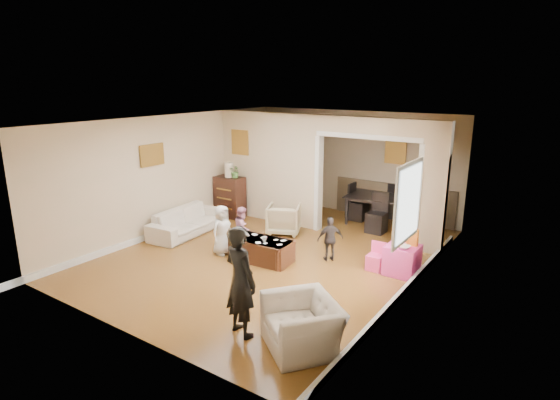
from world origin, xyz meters
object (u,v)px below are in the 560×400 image
Objects in this scene: armchair_back at (284,219)px; coffee_cup at (264,239)px; armchair_front at (302,325)px; child_kneel_b at (243,228)px; table_lamp at (229,170)px; dining_table at (387,211)px; cyan_cup at (397,243)px; dresser at (230,197)px; child_kneel_a at (222,230)px; child_toddler at (330,239)px; coffee_table at (262,250)px; sofa at (188,221)px; play_table at (402,260)px; adult_person at (240,281)px.

armchair_back is 7.61× the size of coffee_cup.
child_kneel_b reaches higher than armchair_front.
table_lamp is 0.19× the size of dining_table.
cyan_cup is at bearing 141.53° from armchair_back.
armchair_back is 1.87m from dresser.
table_lamp reaches higher than armchair_back.
dresser is 1.02× the size of child_kneel_a.
cyan_cup is at bearing 22.91° from coffee_cup.
coffee_table is at bearing -9.95° from child_toddler.
sofa is at bearing -170.25° from armchair_front.
armchair_back is 4.46m from armchair_front.
table_lamp reaches higher than cyan_cup.
coffee_cup is 1.24m from child_toddler.
sofa is 4.65m from cyan_cup.
child_kneel_b is (-0.80, 0.35, -0.03)m from coffee_cup.
cyan_cup is 0.04× the size of dining_table.
play_table is at bearing 122.55° from armchair_front.
armchair_back is 1.75m from coffee_cup.
child_toddler is (-1.34, -0.17, 0.17)m from play_table.
coffee_cup is 0.96m from child_kneel_a.
armchair_back is 0.74× the size of armchair_front.
armchair_back is at bearing 164.51° from armchair_front.
adult_person is 2.96m from child_kneel_a.
dresser is (-0.06, 1.52, 0.23)m from sofa.
table_lamp is 4.50× the size of cyan_cup.
adult_person is 2.97m from child_toddler.
sofa is 1.00× the size of dining_table.
adult_person is at bearing -109.64° from play_table.
armchair_back reaches higher than coffee_cup.
dining_table is at bearing 114.19° from cyan_cup.
table_lamp is 3.94m from dining_table.
cyan_cup is at bearing 140.24° from child_toddler.
sofa is 5.03m from armchair_front.
table_lamp reaches higher than dining_table.
coffee_cup is at bearing -5.39° from child_toddler.
play_table is (2.29, 0.97, -0.21)m from coffee_cup.
armchair_back reaches higher than coffee_table.
dresser is 5.48m from adult_person.
dining_table is at bearing -137.38° from child_toddler.
adult_person is (1.83, -3.76, 0.44)m from armchair_back.
coffee_table is (2.38, -1.88, -0.29)m from dresser.
child_toddler reaches higher than armchair_front.
sofa is 3.53× the size of play_table.
table_lamp reaches higher than sofa.
dining_table is 2.24× the size of child_toddler.
armchair_front is 2.96m from child_toddler.
table_lamp reaches higher than dresser.
coffee_cup is 2.38m from cyan_cup.
armchair_front is (2.67, -3.58, -0.01)m from armchair_back.
child_kneel_a is at bearing 55.49° from armchair_back.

